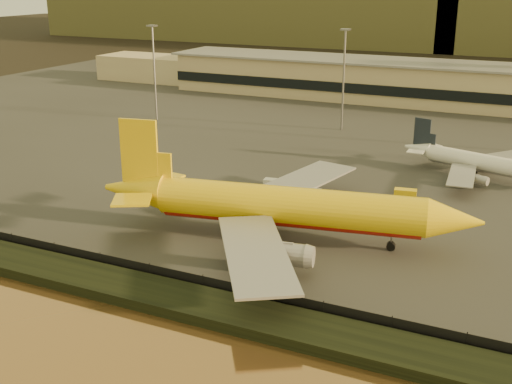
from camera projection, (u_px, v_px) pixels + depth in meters
ground at (236, 252)px, 93.09m from camera, size 900.00×900.00×0.00m
embankment at (173, 299)px, 78.30m from camera, size 320.00×7.00×1.40m
tarmac at (394, 122)px, 174.44m from camera, size 320.00×220.00×0.20m
perimeter_fence at (189, 281)px, 81.53m from camera, size 300.00×0.05×2.20m
terminal_building at (373, 80)px, 204.48m from camera, size 202.00×25.00×12.60m
apron_light_masts at (442, 79)px, 146.24m from camera, size 152.20×12.20×25.40m
dhl_cargo_jet at (282, 207)px, 95.61m from camera, size 57.57×55.65×17.24m
white_narrowbody_jet at (483, 163)px, 125.61m from camera, size 33.85×32.22×9.93m
gse_vehicle_yellow at (405, 194)px, 114.44m from camera, size 4.14×2.36×1.76m
gse_vehicle_white at (275, 184)px, 119.69m from camera, size 4.26×2.33×1.83m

